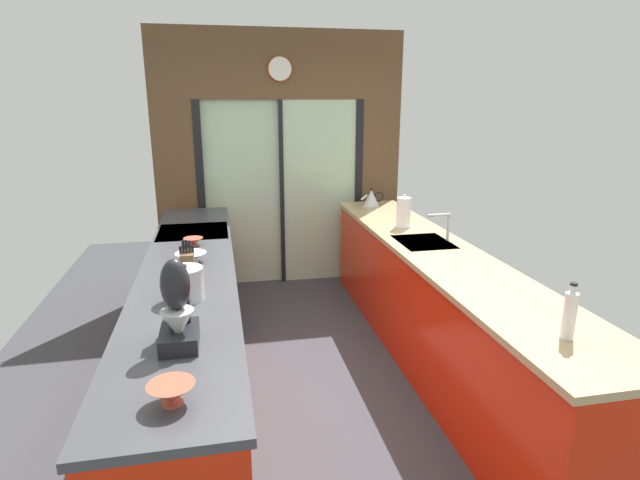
# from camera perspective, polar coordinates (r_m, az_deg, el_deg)

# --- Properties ---
(ground_plane) EXTENTS (5.04, 7.60, 0.02)m
(ground_plane) POSITION_cam_1_polar(r_m,az_deg,el_deg) (4.23, -0.85, -12.87)
(ground_plane) COLOR #38383D
(back_wall_unit) EXTENTS (2.64, 0.12, 2.70)m
(back_wall_unit) POSITION_cam_1_polar(r_m,az_deg,el_deg) (5.52, -4.44, 10.52)
(back_wall_unit) COLOR brown
(back_wall_unit) RESTS_ON ground_plane
(left_counter_run) EXTENTS (0.62, 3.80, 0.92)m
(left_counter_run) POSITION_cam_1_polar(r_m,az_deg,el_deg) (3.55, -14.26, -10.68)
(left_counter_run) COLOR red
(left_counter_run) RESTS_ON ground_plane
(right_counter_run) EXTENTS (0.62, 3.80, 0.92)m
(right_counter_run) POSITION_cam_1_polar(r_m,az_deg,el_deg) (4.03, 12.88, -7.38)
(right_counter_run) COLOR red
(right_counter_run) RESTS_ON ground_plane
(sink_faucet) EXTENTS (0.19, 0.02, 0.22)m
(sink_faucet) POSITION_cam_1_polar(r_m,az_deg,el_deg) (4.11, 13.81, 1.97)
(sink_faucet) COLOR #B7BABC
(sink_faucet) RESTS_ON right_counter_run
(oven_range) EXTENTS (0.60, 0.60, 0.92)m
(oven_range) POSITION_cam_1_polar(r_m,az_deg,el_deg) (4.59, -13.68, -4.65)
(oven_range) COLOR black
(oven_range) RESTS_ON ground_plane
(mixing_bowl_near) EXTENTS (0.18, 0.18, 0.08)m
(mixing_bowl_near) POSITION_cam_1_polar(r_m,az_deg,el_deg) (2.02, -16.35, -16.21)
(mixing_bowl_near) COLOR #BC4C38
(mixing_bowl_near) RESTS_ON left_counter_run
(mixing_bowl_mid) EXTENTS (0.21, 0.21, 0.07)m
(mixing_bowl_mid) POSITION_cam_1_polar(r_m,az_deg,el_deg) (3.60, -14.31, -1.88)
(mixing_bowl_mid) COLOR silver
(mixing_bowl_mid) RESTS_ON left_counter_run
(mixing_bowl_far) EXTENTS (0.15, 0.15, 0.06)m
(mixing_bowl_far) POSITION_cam_1_polar(r_m,az_deg,el_deg) (4.01, -14.06, -0.14)
(mixing_bowl_far) COLOR #BC4C38
(mixing_bowl_far) RESTS_ON left_counter_run
(knife_block) EXTENTS (0.09, 0.14, 0.26)m
(knife_block) POSITION_cam_1_polar(r_m,az_deg,el_deg) (3.22, -14.66, -2.87)
(knife_block) COLOR brown
(knife_block) RESTS_ON left_counter_run
(stand_mixer) EXTENTS (0.17, 0.27, 0.42)m
(stand_mixer) POSITION_cam_1_polar(r_m,az_deg,el_deg) (2.39, -15.71, -7.86)
(stand_mixer) COLOR black
(stand_mixer) RESTS_ON left_counter_run
(stock_pot) EXTENTS (0.21, 0.21, 0.21)m
(stock_pot) POSITION_cam_1_polar(r_m,az_deg,el_deg) (2.94, -14.92, -4.77)
(stock_pot) COLOR #B7BABC
(stock_pot) RESTS_ON left_counter_run
(kettle) EXTENTS (0.25, 0.17, 0.19)m
(kettle) POSITION_cam_1_polar(r_m,az_deg,el_deg) (5.36, 5.81, 4.74)
(kettle) COLOR #B7BABC
(kettle) RESTS_ON right_counter_run
(soap_bottle) EXTENTS (0.06, 0.06, 0.28)m
(soap_bottle) POSITION_cam_1_polar(r_m,az_deg,el_deg) (2.65, 26.25, -7.56)
(soap_bottle) COLOR silver
(soap_bottle) RESTS_ON right_counter_run
(paper_towel_roll) EXTENTS (0.14, 0.14, 0.29)m
(paper_towel_roll) POSITION_cam_1_polar(r_m,az_deg,el_deg) (4.47, 9.37, 3.05)
(paper_towel_roll) COLOR #B7BABC
(paper_towel_roll) RESTS_ON right_counter_run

